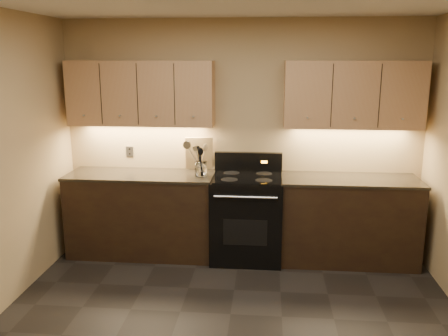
{
  "coord_description": "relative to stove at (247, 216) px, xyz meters",
  "views": [
    {
      "loc": [
        0.29,
        -3.28,
        2.18
      ],
      "look_at": [
        -0.15,
        1.45,
        1.07
      ],
      "focal_mm": 38.0,
      "sensor_mm": 36.0,
      "label": 1
    }
  ],
  "objects": [
    {
      "name": "steel_spatula",
      "position": [
        -0.47,
        -0.01,
        0.63
      ],
      "size": [
        0.2,
        0.11,
        0.34
      ],
      "primitive_type": null,
      "rotation": [
        0.03,
        -0.32,
        -0.21
      ],
      "color": "silver",
      "rests_on": "utensil_crock"
    },
    {
      "name": "cutting_board",
      "position": [
        -0.56,
        0.27,
        0.64
      ],
      "size": [
        0.32,
        0.15,
        0.39
      ],
      "primitive_type": "cube",
      "rotation": [
        0.22,
        0.0,
        0.15
      ],
      "color": "tan",
      "rests_on": "counter_left"
    },
    {
      "name": "outlet_plate",
      "position": [
        -1.38,
        0.31,
        0.64
      ],
      "size": [
        0.08,
        0.01,
        0.12
      ],
      "primitive_type": "cube",
      "color": "#B2B5BA",
      "rests_on": "wall_back"
    },
    {
      "name": "counter_left",
      "position": [
        -1.18,
        0.02,
        -0.01
      ],
      "size": [
        1.62,
        0.62,
        0.93
      ],
      "color": "black",
      "rests_on": "ground"
    },
    {
      "name": "black_turner",
      "position": [
        -0.48,
        -0.04,
        0.63
      ],
      "size": [
        0.16,
        0.16,
        0.34
      ],
      "primitive_type": null,
      "rotation": [
        -0.25,
        -0.12,
        0.37
      ],
      "color": "black",
      "rests_on": "utensil_crock"
    },
    {
      "name": "upper_cab_left",
      "position": [
        -1.18,
        0.17,
        1.32
      ],
      "size": [
        1.6,
        0.3,
        0.7
      ],
      "primitive_type": "cube",
      "color": "tan",
      "rests_on": "wall_back"
    },
    {
      "name": "stove",
      "position": [
        0.0,
        0.0,
        0.0
      ],
      "size": [
        0.76,
        0.68,
        1.14
      ],
      "color": "black",
      "rests_on": "ground"
    },
    {
      "name": "wall_back",
      "position": [
        -0.08,
        0.32,
        0.82
      ],
      "size": [
        4.0,
        0.04,
        2.6
      ],
      "primitive_type": "cube",
      "color": "tan",
      "rests_on": "ground"
    },
    {
      "name": "upper_cab_right",
      "position": [
        1.1,
        0.17,
        1.32
      ],
      "size": [
        1.44,
        0.3,
        0.7
      ],
      "primitive_type": "cube",
      "color": "tan",
      "rests_on": "wall_back"
    },
    {
      "name": "wooden_spoon",
      "position": [
        -0.52,
        -0.03,
        0.63
      ],
      "size": [
        0.13,
        0.12,
        0.34
      ],
      "primitive_type": null,
      "rotation": [
        -0.14,
        0.24,
        0.17
      ],
      "color": "tan",
      "rests_on": "utensil_crock"
    },
    {
      "name": "counter_right",
      "position": [
        1.1,
        0.02,
        -0.01
      ],
      "size": [
        1.46,
        0.62,
        0.93
      ],
      "color": "black",
      "rests_on": "ground"
    },
    {
      "name": "steel_skimmer",
      "position": [
        -0.47,
        -0.04,
        0.66
      ],
      "size": [
        0.28,
        0.12,
        0.38
      ],
      "primitive_type": null,
      "rotation": [
        0.0,
        -0.52,
        -0.14
      ],
      "color": "silver",
      "rests_on": "utensil_crock"
    },
    {
      "name": "black_spoon",
      "position": [
        -0.5,
        0.01,
        0.62
      ],
      "size": [
        0.07,
        0.13,
        0.31
      ],
      "primitive_type": null,
      "rotation": [
        0.22,
        -0.03,
        0.11
      ],
      "color": "black",
      "rests_on": "utensil_crock"
    },
    {
      "name": "utensil_crock",
      "position": [
        -0.5,
        -0.02,
        0.53
      ],
      "size": [
        0.16,
        0.16,
        0.16
      ],
      "color": "white",
      "rests_on": "counter_left"
    }
  ]
}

